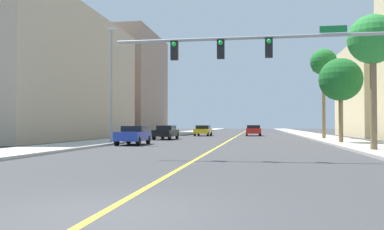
{
  "coord_description": "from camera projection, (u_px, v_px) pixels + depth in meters",
  "views": [
    {
      "loc": [
        2.57,
        -6.42,
        1.49
      ],
      "look_at": [
        -1.63,
        19.53,
        2.1
      ],
      "focal_mm": 37.81,
      "sensor_mm": 36.0,
      "label": 1
    }
  ],
  "objects": [
    {
      "name": "ground",
      "position": [
        236.0,
        137.0,
        48.16
      ],
      "size": [
        192.0,
        192.0,
        0.0
      ],
      "primitive_type": "plane",
      "color": "#38383A"
    },
    {
      "name": "sidewalk_left",
      "position": [
        157.0,
        136.0,
        49.7
      ],
      "size": [
        3.88,
        168.0,
        0.15
      ],
      "primitive_type": "cube",
      "color": "#B2ADA3",
      "rests_on": "ground"
    },
    {
      "name": "sidewalk_right",
      "position": [
        319.0,
        137.0,
        46.63
      ],
      "size": [
        3.88,
        168.0,
        0.15
      ],
      "primitive_type": "cube",
      "color": "#9E9B93",
      "rests_on": "ground"
    },
    {
      "name": "lane_marking_center",
      "position": [
        236.0,
        137.0,
        48.16
      ],
      "size": [
        0.16,
        144.0,
        0.01
      ],
      "primitive_type": "cube",
      "color": "yellow",
      "rests_on": "ground"
    },
    {
      "name": "building_left_near",
      "position": [
        17.0,
        76.0,
        42.21
      ],
      "size": [
        17.14,
        26.92,
        13.05
      ],
      "primitive_type": "cube",
      "color": "tan",
      "rests_on": "ground"
    },
    {
      "name": "building_left_far",
      "position": [
        104.0,
        84.0,
        66.99
      ],
      "size": [
        17.83,
        17.14,
        16.21
      ],
      "primitive_type": "cube",
      "color": "gray",
      "rests_on": "ground"
    },
    {
      "name": "traffic_signal_mast",
      "position": [
        286.0,
        57.0,
        17.04
      ],
      "size": [
        11.81,
        0.36,
        5.6
      ],
      "color": "gray",
      "rests_on": "sidewalk_right"
    },
    {
      "name": "street_lamp",
      "position": [
        112.0,
        79.0,
        30.07
      ],
      "size": [
        0.56,
        0.28,
        8.57
      ],
      "color": "gray",
      "rests_on": "sidewalk_left"
    },
    {
      "name": "palm_near",
      "position": [
        373.0,
        41.0,
        21.69
      ],
      "size": [
        2.65,
        2.65,
        7.24
      ],
      "color": "brown",
      "rests_on": "sidewalk_right"
    },
    {
      "name": "palm_mid",
      "position": [
        341.0,
        80.0,
        30.43
      ],
      "size": [
        3.22,
        3.22,
        6.33
      ],
      "color": "brown",
      "rests_on": "sidewalk_right"
    },
    {
      "name": "palm_far",
      "position": [
        323.0,
        64.0,
        39.24
      ],
      "size": [
        2.54,
        2.54,
        8.69
      ],
      "color": "brown",
      "rests_on": "sidewalk_right"
    },
    {
      "name": "car_yellow",
      "position": [
        203.0,
        130.0,
        52.09
      ],
      "size": [
        1.96,
        4.08,
        1.36
      ],
      "rotation": [
        0.0,
        0.0,
        -0.02
      ],
      "color": "gold",
      "rests_on": "ground"
    },
    {
      "name": "car_blue",
      "position": [
        133.0,
        135.0,
        29.39
      ],
      "size": [
        1.85,
        3.98,
        1.37
      ],
      "rotation": [
        0.0,
        0.0,
        3.17
      ],
      "color": "#1E389E",
      "rests_on": "ground"
    },
    {
      "name": "car_red",
      "position": [
        253.0,
        130.0,
        52.27
      ],
      "size": [
        1.99,
        4.35,
        1.39
      ],
      "rotation": [
        0.0,
        0.0,
        0.03
      ],
      "color": "red",
      "rests_on": "ground"
    },
    {
      "name": "car_black",
      "position": [
        166.0,
        132.0,
        39.77
      ],
      "size": [
        1.77,
        4.51,
        1.38
      ],
      "rotation": [
        0.0,
        0.0,
        3.13
      ],
      "color": "black",
      "rests_on": "ground"
    }
  ]
}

